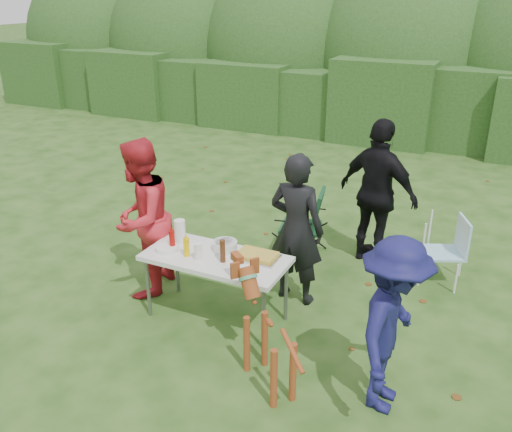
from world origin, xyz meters
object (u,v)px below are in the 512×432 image
at_px(child, 392,326).
at_px(dog, 269,338).
at_px(person_black_puffy, 378,193).
at_px(person_red_jacket, 141,219).
at_px(beer_bottle, 223,251).
at_px(paper_towel_roll, 180,231).
at_px(folding_table, 216,261).
at_px(mustard_bottle, 187,247).
at_px(person_cook, 296,229).
at_px(ketchup_bottle, 172,240).
at_px(camping_chair, 300,223).
at_px(lawn_chair, 443,250).

bearing_deg(child, dog, 103.81).
bearing_deg(person_black_puffy, person_red_jacket, 60.75).
distance_m(beer_bottle, paper_towel_roll, 0.66).
xyz_separation_m(folding_table, mustard_bottle, (-0.27, -0.12, 0.15)).
relative_size(dog, mustard_bottle, 5.27).
distance_m(folding_table, person_black_puffy, 2.35).
bearing_deg(mustard_bottle, beer_bottle, 7.12).
bearing_deg(folding_table, child, -15.01).
relative_size(person_cook, ketchup_bottle, 7.87).
height_order(folding_table, camping_chair, camping_chair).
height_order(person_cook, lawn_chair, person_cook).
bearing_deg(ketchup_bottle, person_cook, 35.86).
height_order(child, dog, child).
relative_size(person_red_jacket, lawn_chair, 2.20).
height_order(person_red_jacket, beer_bottle, person_red_jacket).
bearing_deg(person_black_puffy, ketchup_bottle, 71.90).
bearing_deg(ketchup_bottle, camping_chair, 67.61).
xyz_separation_m(person_cook, child, (1.32, -1.25, -0.09)).
bearing_deg(camping_chair, person_black_puffy, -176.24).
xyz_separation_m(lawn_chair, beer_bottle, (-1.92, -1.92, 0.45)).
bearing_deg(person_black_puffy, child, 127.15).
bearing_deg(child, folding_table, 76.40).
distance_m(dog, ketchup_bottle, 1.62).
height_order(lawn_chair, beer_bottle, beer_bottle).
height_order(camping_chair, beer_bottle, beer_bottle).
bearing_deg(paper_towel_roll, child, -14.81).
height_order(ketchup_bottle, beer_bottle, beer_bottle).
xyz_separation_m(person_red_jacket, mustard_bottle, (0.76, -0.27, -0.07)).
relative_size(camping_chair, ketchup_bottle, 4.21).
bearing_deg(child, ketchup_bottle, 80.64).
bearing_deg(child, person_red_jacket, 78.73).
relative_size(folding_table, dog, 1.42).
xyz_separation_m(lawn_chair, paper_towel_roll, (-2.55, -1.73, 0.46)).
bearing_deg(mustard_bottle, ketchup_bottle, 164.60).
bearing_deg(ketchup_bottle, mustard_bottle, -15.40).
xyz_separation_m(person_red_jacket, person_black_puffy, (2.21, 1.87, 0.03)).
relative_size(lawn_chair, ketchup_bottle, 3.76).
bearing_deg(beer_bottle, person_cook, 58.92).
distance_m(mustard_bottle, paper_towel_roll, 0.34).
xyz_separation_m(person_cook, paper_towel_roll, (-1.11, -0.60, 0.00)).
relative_size(dog, paper_towel_roll, 4.05).
distance_m(child, mustard_bottle, 2.24).
height_order(camping_chair, paper_towel_roll, paper_towel_roll).
bearing_deg(folding_table, paper_towel_roll, 165.94).
bearing_deg(beer_bottle, ketchup_bottle, 179.11).
bearing_deg(ketchup_bottle, child, -10.78).
bearing_deg(beer_bottle, lawn_chair, 45.04).
distance_m(camping_chair, paper_towel_roll, 1.85).
relative_size(folding_table, mustard_bottle, 7.50).
relative_size(folding_table, paper_towel_roll, 5.77).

